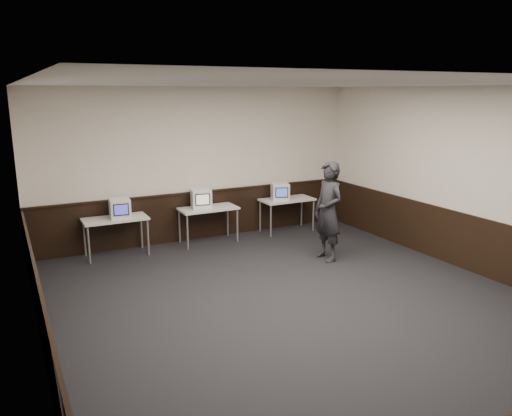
{
  "coord_description": "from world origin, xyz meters",
  "views": [
    {
      "loc": [
        -3.7,
        -5.8,
        3.11
      ],
      "look_at": [
        0.09,
        1.6,
        1.15
      ],
      "focal_mm": 35.0,
      "sensor_mm": 36.0,
      "label": 1
    }
  ],
  "objects_px": {
    "desk_left": "(115,222)",
    "person": "(328,211)",
    "desk_center": "(208,211)",
    "desk_right": "(287,202)",
    "emac_left": "(120,208)",
    "emac_right": "(280,192)",
    "emac_center": "(201,198)"
  },
  "relations": [
    {
      "from": "desk_left",
      "to": "person",
      "type": "height_order",
      "value": "person"
    },
    {
      "from": "desk_center",
      "to": "desk_right",
      "type": "height_order",
      "value": "same"
    },
    {
      "from": "desk_center",
      "to": "person",
      "type": "height_order",
      "value": "person"
    },
    {
      "from": "desk_left",
      "to": "person",
      "type": "distance_m",
      "value": 4.04
    },
    {
      "from": "desk_left",
      "to": "desk_right",
      "type": "height_order",
      "value": "same"
    },
    {
      "from": "emac_left",
      "to": "emac_right",
      "type": "relative_size",
      "value": 0.88
    },
    {
      "from": "desk_left",
      "to": "desk_center",
      "type": "xyz_separation_m",
      "value": [
        1.9,
        0.0,
        0.0
      ]
    },
    {
      "from": "desk_center",
      "to": "person",
      "type": "bearing_deg",
      "value": -51.97
    },
    {
      "from": "desk_center",
      "to": "emac_right",
      "type": "relative_size",
      "value": 2.43
    },
    {
      "from": "emac_center",
      "to": "emac_left",
      "type": "bearing_deg",
      "value": -164.32
    },
    {
      "from": "desk_center",
      "to": "desk_left",
      "type": "bearing_deg",
      "value": 180.0
    },
    {
      "from": "desk_left",
      "to": "emac_left",
      "type": "relative_size",
      "value": 2.77
    },
    {
      "from": "emac_right",
      "to": "person",
      "type": "relative_size",
      "value": 0.27
    },
    {
      "from": "emac_center",
      "to": "emac_right",
      "type": "xyz_separation_m",
      "value": [
        1.83,
        -0.08,
        -0.01
      ]
    },
    {
      "from": "emac_center",
      "to": "desk_right",
      "type": "bearing_deg",
      "value": 11.11
    },
    {
      "from": "emac_left",
      "to": "desk_right",
      "type": "bearing_deg",
      "value": 6.14
    },
    {
      "from": "desk_center",
      "to": "emac_center",
      "type": "distance_m",
      "value": 0.3
    },
    {
      "from": "desk_right",
      "to": "person",
      "type": "relative_size",
      "value": 0.65
    },
    {
      "from": "desk_left",
      "to": "desk_right",
      "type": "xyz_separation_m",
      "value": [
        3.8,
        0.0,
        0.0
      ]
    },
    {
      "from": "emac_center",
      "to": "emac_right",
      "type": "height_order",
      "value": "emac_center"
    },
    {
      "from": "desk_right",
      "to": "person",
      "type": "height_order",
      "value": "person"
    },
    {
      "from": "desk_center",
      "to": "emac_right",
      "type": "bearing_deg",
      "value": -1.12
    },
    {
      "from": "desk_right",
      "to": "person",
      "type": "bearing_deg",
      "value": -98.82
    },
    {
      "from": "person",
      "to": "desk_right",
      "type": "bearing_deg",
      "value": 168.56
    },
    {
      "from": "emac_left",
      "to": "emac_center",
      "type": "relative_size",
      "value": 0.88
    },
    {
      "from": "desk_right",
      "to": "emac_left",
      "type": "bearing_deg",
      "value": -179.2
    },
    {
      "from": "desk_center",
      "to": "desk_right",
      "type": "distance_m",
      "value": 1.9
    },
    {
      "from": "desk_left",
      "to": "emac_right",
      "type": "xyz_separation_m",
      "value": [
        3.6,
        -0.03,
        0.26
      ]
    },
    {
      "from": "emac_center",
      "to": "person",
      "type": "distance_m",
      "value": 2.69
    },
    {
      "from": "desk_center",
      "to": "emac_left",
      "type": "relative_size",
      "value": 2.77
    },
    {
      "from": "emac_left",
      "to": "emac_right",
      "type": "height_order",
      "value": "emac_left"
    },
    {
      "from": "desk_center",
      "to": "emac_right",
      "type": "distance_m",
      "value": 1.72
    }
  ]
}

